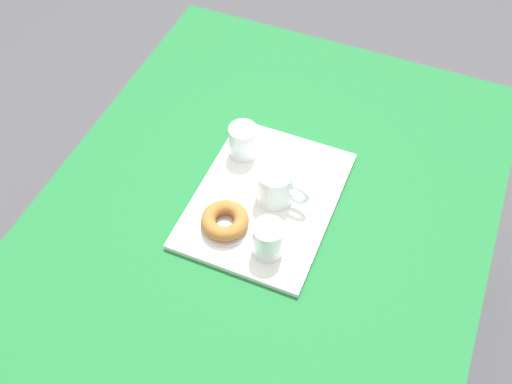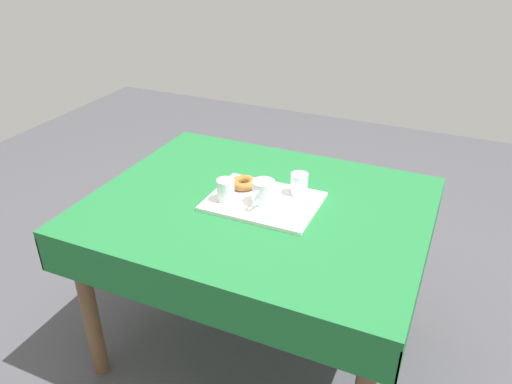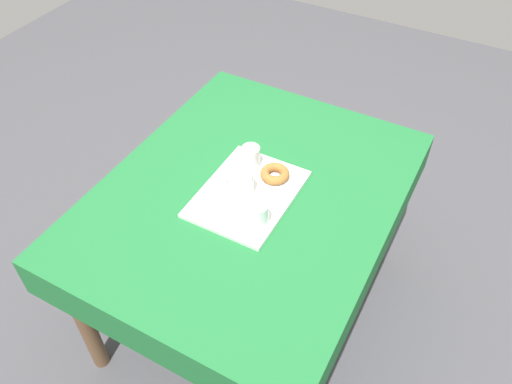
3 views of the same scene
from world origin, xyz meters
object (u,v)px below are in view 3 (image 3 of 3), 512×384
at_px(tea_mug_left, 241,183).
at_px(water_glass_far, 259,214).
at_px(sugar_donut_left, 275,174).
at_px(water_glass_near, 251,157).
at_px(donut_plate_left, 275,178).
at_px(dining_table, 249,210).
at_px(serving_tray, 248,194).

height_order(tea_mug_left, water_glass_far, tea_mug_left).
relative_size(water_glass_far, sugar_donut_left, 0.80).
xyz_separation_m(water_glass_near, water_glass_far, (-0.24, -0.16, -0.00)).
height_order(tea_mug_left, sugar_donut_left, tea_mug_left).
bearing_deg(water_glass_far, donut_plate_left, 12.91).
bearing_deg(dining_table, water_glass_far, -139.40).
height_order(tea_mug_left, donut_plate_left, tea_mug_left).
relative_size(donut_plate_left, sugar_donut_left, 1.06).
xyz_separation_m(dining_table, tea_mug_left, (-0.03, 0.02, 0.16)).
xyz_separation_m(donut_plate_left, sugar_donut_left, (0.00, 0.00, 0.02)).
bearing_deg(donut_plate_left, sugar_donut_left, 0.00).
xyz_separation_m(water_glass_near, donut_plate_left, (-0.02, -0.11, -0.04)).
distance_m(dining_table, water_glass_far, 0.23).
height_order(tea_mug_left, water_glass_near, tea_mug_left).
relative_size(tea_mug_left, donut_plate_left, 1.14).
distance_m(serving_tray, sugar_donut_left, 0.13).
relative_size(dining_table, tea_mug_left, 9.93).
relative_size(water_glass_near, sugar_donut_left, 0.80).
height_order(water_glass_near, water_glass_far, same).
distance_m(dining_table, serving_tray, 0.11).
xyz_separation_m(serving_tray, donut_plate_left, (0.11, -0.05, 0.01)).
bearing_deg(water_glass_near, water_glass_far, -145.89).
relative_size(dining_table, sugar_donut_left, 11.97).
relative_size(dining_table, water_glass_near, 14.92).
relative_size(serving_tray, donut_plate_left, 3.70).
height_order(serving_tray, tea_mug_left, tea_mug_left).
height_order(dining_table, water_glass_near, water_glass_near).
distance_m(water_glass_near, donut_plate_left, 0.12).
bearing_deg(water_glass_far, tea_mug_left, 51.30).
xyz_separation_m(dining_table, serving_tray, (-0.02, -0.01, 0.11)).
relative_size(serving_tray, water_glass_near, 4.87).
distance_m(serving_tray, donut_plate_left, 0.12).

